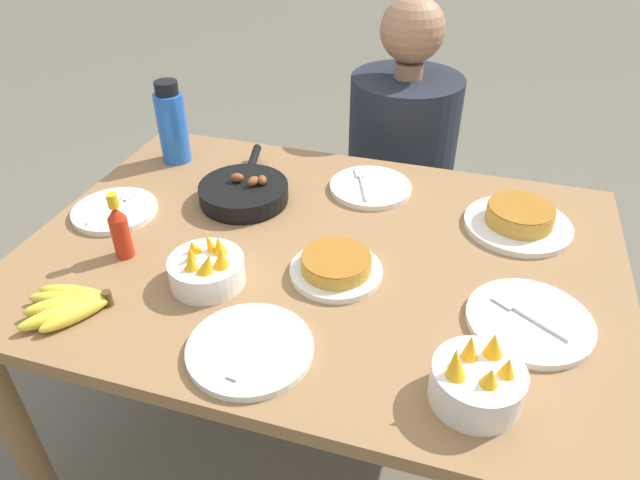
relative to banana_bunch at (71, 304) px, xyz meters
The scene contains 15 objects.
ground_plane 0.94m from the banana_bunch, 39.37° to the left, with size 14.00×14.00×0.00m, color #666051.
dining_table 0.57m from the banana_bunch, 39.37° to the left, with size 1.41×0.99×0.74m.
banana_bunch is the anchor object (origin of this frame).
skillet 0.54m from the banana_bunch, 71.62° to the left, with size 0.24×0.37×0.08m.
frittata_plate_center 0.57m from the banana_bunch, 29.41° to the left, with size 0.21×0.21×0.05m.
frittata_plate_side 1.06m from the banana_bunch, 33.90° to the left, with size 0.27×0.27×0.06m.
empty_plate_near_front 0.94m from the banana_bunch, 14.53° to the left, with size 0.25×0.25×0.02m.
empty_plate_far_left 0.40m from the banana_bunch, ahead, with size 0.25×0.25×0.02m.
empty_plate_far_right 0.83m from the banana_bunch, 54.08° to the left, with size 0.23×0.23×0.02m.
empty_plate_mid_edge 0.38m from the banana_bunch, 110.26° to the left, with size 0.22×0.22×0.02m.
fruit_bowl_mango 0.29m from the banana_bunch, 36.35° to the left, with size 0.17×0.17×0.11m.
fruit_bowl_citrus 0.82m from the banana_bunch, ahead, with size 0.16×0.16×0.13m.
water_bottle 0.69m from the banana_bunch, 100.20° to the left, with size 0.09×0.09×0.25m.
hot_sauce_bottle 0.21m from the banana_bunch, 90.78° to the left, with size 0.04×0.04×0.17m.
person_figure 1.29m from the banana_bunch, 66.71° to the left, with size 0.42×0.42×1.15m.
Camera 1 is at (0.32, -1.05, 1.55)m, focal length 32.00 mm.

